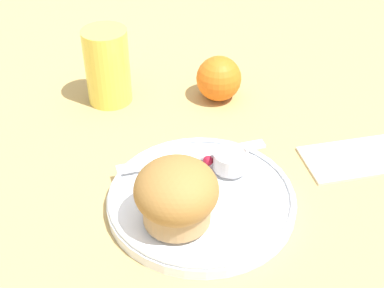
% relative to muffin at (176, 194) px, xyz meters
% --- Properties ---
extents(ground_plane, '(3.00, 3.00, 0.00)m').
position_rel_muffin_xyz_m(ground_plane, '(0.02, 0.04, -0.06)').
color(ground_plane, tan).
extents(plate, '(0.23, 0.23, 0.02)m').
position_rel_muffin_xyz_m(plate, '(0.04, 0.04, -0.05)').
color(plate, white).
rests_on(plate, ground_plane).
extents(muffin, '(0.09, 0.09, 0.08)m').
position_rel_muffin_xyz_m(muffin, '(0.00, 0.00, 0.00)').
color(muffin, tan).
rests_on(muffin, plate).
extents(cream_ramekin, '(0.04, 0.04, 0.02)m').
position_rel_muffin_xyz_m(cream_ramekin, '(0.08, 0.07, -0.02)').
color(cream_ramekin, silver).
rests_on(cream_ramekin, plate).
extents(berry_pair, '(0.03, 0.01, 0.01)m').
position_rel_muffin_xyz_m(berry_pair, '(0.06, 0.08, -0.03)').
color(berry_pair, maroon).
rests_on(berry_pair, plate).
extents(butter_knife, '(0.20, 0.03, 0.00)m').
position_rel_muffin_xyz_m(butter_knife, '(0.04, 0.10, -0.03)').
color(butter_knife, silver).
rests_on(butter_knife, plate).
extents(orange_fruit, '(0.07, 0.07, 0.07)m').
position_rel_muffin_xyz_m(orange_fruit, '(0.12, 0.26, -0.02)').
color(orange_fruit, orange).
rests_on(orange_fruit, ground_plane).
extents(juice_glass, '(0.07, 0.07, 0.12)m').
position_rel_muffin_xyz_m(juice_glass, '(-0.05, 0.30, 0.00)').
color(juice_glass, '#EAD14C').
rests_on(juice_glass, ground_plane).
extents(folded_napkin, '(0.14, 0.08, 0.01)m').
position_rel_muffin_xyz_m(folded_napkin, '(0.26, 0.07, -0.05)').
color(folded_napkin, beige).
rests_on(folded_napkin, ground_plane).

